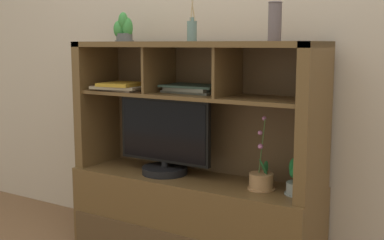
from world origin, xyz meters
name	(u,v)px	position (x,y,z in m)	size (l,w,h in m)	color
back_wall	(214,7)	(0.00, 0.24, 1.40)	(6.00, 0.02, 2.80)	beige
media_console	(193,190)	(0.00, 0.01, 0.38)	(1.43, 0.45, 1.20)	brown
tv_monitor	(164,142)	(-0.17, -0.02, 0.65)	(0.59, 0.26, 0.43)	black
potted_orchid	(261,180)	(0.42, -0.01, 0.51)	(0.14, 0.14, 0.38)	#A87B50
potted_fern	(299,176)	(0.62, 0.01, 0.55)	(0.13, 0.13, 0.20)	gray
magazine_stack_left	(193,89)	(-0.02, 0.04, 0.95)	(0.34, 0.22, 0.04)	slate
magazine_stack_centre	(122,87)	(-0.45, -0.05, 0.95)	(0.32, 0.25, 0.05)	gray
diffuser_bottle	(192,30)	(0.00, 0.00, 1.26)	(0.05, 0.05, 0.31)	slate
potted_succulent	(124,29)	(-0.46, 0.00, 1.28)	(0.11, 0.11, 0.17)	#525558
ceramic_vase	(275,21)	(0.46, 0.02, 1.30)	(0.07, 0.07, 0.19)	#5F5358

